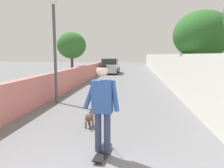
# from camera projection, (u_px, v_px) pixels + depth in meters

# --- Properties ---
(ground_plane) EXTENTS (80.00, 80.00, 0.00)m
(ground_plane) POSITION_uv_depth(u_px,v_px,m) (124.00, 80.00, 16.36)
(ground_plane) COLOR slate
(wall_left) EXTENTS (48.00, 0.30, 1.15)m
(wall_left) POSITION_uv_depth(u_px,v_px,m) (80.00, 75.00, 14.62)
(wall_left) COLOR #CC726B
(wall_left) RESTS_ON ground
(fence_right) EXTENTS (48.00, 0.30, 1.99)m
(fence_right) POSITION_uv_depth(u_px,v_px,m) (168.00, 69.00, 13.94)
(fence_right) COLOR silver
(fence_right) RESTS_ON ground
(tree_right_near) EXTENTS (2.46, 2.46, 3.83)m
(tree_right_near) POSITION_uv_depth(u_px,v_px,m) (202.00, 35.00, 9.19)
(tree_right_near) COLOR brown
(tree_right_near) RESTS_ON ground
(tree_left_mid) EXTENTS (2.08, 2.08, 3.56)m
(tree_left_mid) POSITION_uv_depth(u_px,v_px,m) (72.00, 46.00, 15.42)
(tree_left_mid) COLOR #473523
(tree_left_mid) RESTS_ON ground
(lamp_post) EXTENTS (0.36, 0.36, 4.24)m
(lamp_post) POSITION_uv_depth(u_px,v_px,m) (54.00, 30.00, 8.40)
(lamp_post) COLOR #4C4C51
(lamp_post) RESTS_ON ground
(skateboard) EXTENTS (0.82, 0.28, 0.08)m
(skateboard) POSITION_uv_depth(u_px,v_px,m) (103.00, 152.00, 4.17)
(skateboard) COLOR black
(skateboard) RESTS_ON ground
(person_skateboarder) EXTENTS (0.26, 0.72, 1.71)m
(person_skateboarder) POSITION_uv_depth(u_px,v_px,m) (102.00, 101.00, 4.03)
(person_skateboarder) COLOR #333859
(person_skateboarder) RESTS_ON skateboard
(dog) EXTENTS (1.94, 0.75, 1.06)m
(dog) POSITION_uv_depth(u_px,v_px,m) (90.00, 117.00, 5.82)
(dog) COLOR brown
(dog) RESTS_ON ground
(car_near) EXTENTS (3.85, 1.80, 1.54)m
(car_near) POSITION_uv_depth(u_px,v_px,m) (110.00, 67.00, 22.21)
(car_near) COLOR silver
(car_near) RESTS_ON ground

